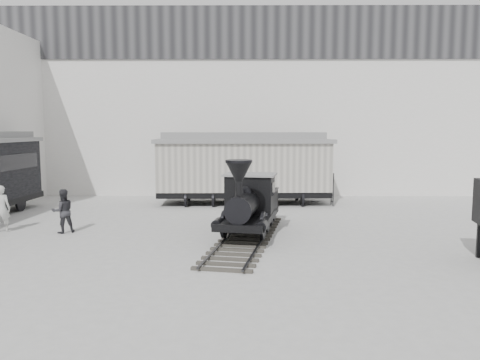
{
  "coord_description": "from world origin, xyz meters",
  "views": [
    {
      "loc": [
        0.74,
        -13.85,
        3.96
      ],
      "look_at": [
        0.61,
        4.2,
        2.0
      ],
      "focal_mm": 35.0,
      "sensor_mm": 36.0,
      "label": 1
    }
  ],
  "objects_px": {
    "boxcar": "(244,166)",
    "visitor_a": "(1,209)",
    "visitor_b": "(63,211)",
    "locomotive": "(249,208)"
  },
  "relations": [
    {
      "from": "visitor_b",
      "to": "locomotive",
      "type": "bearing_deg",
      "value": 143.56
    },
    {
      "from": "boxcar",
      "to": "visitor_b",
      "type": "xyz_separation_m",
      "value": [
        -6.93,
        -7.17,
        -1.15
      ]
    },
    {
      "from": "visitor_a",
      "to": "visitor_b",
      "type": "height_order",
      "value": "visitor_a"
    },
    {
      "from": "visitor_a",
      "to": "visitor_b",
      "type": "relative_size",
      "value": 1.08
    },
    {
      "from": "boxcar",
      "to": "visitor_a",
      "type": "xyz_separation_m",
      "value": [
        -9.38,
        -6.99,
        -1.08
      ]
    },
    {
      "from": "locomotive",
      "to": "boxcar",
      "type": "height_order",
      "value": "boxcar"
    },
    {
      "from": "visitor_a",
      "to": "visitor_b",
      "type": "xyz_separation_m",
      "value": [
        2.45,
        -0.18,
        -0.06
      ]
    },
    {
      "from": "locomotive",
      "to": "visitor_a",
      "type": "height_order",
      "value": "locomotive"
    },
    {
      "from": "locomotive",
      "to": "boxcar",
      "type": "relative_size",
      "value": 0.89
    },
    {
      "from": "locomotive",
      "to": "visitor_a",
      "type": "distance_m",
      "value": 9.58
    }
  ]
}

